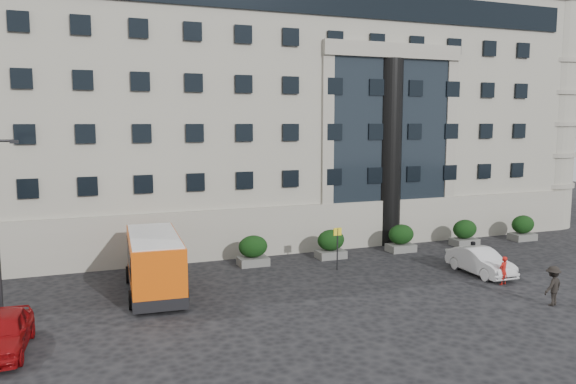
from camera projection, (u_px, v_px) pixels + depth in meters
name	position (u px, v px, depth m)	size (l,w,h in m)	color
ground	(278.00, 307.00, 26.44)	(120.00, 120.00, 0.00)	black
civic_building	(257.00, 118.00, 47.85)	(44.00, 24.00, 18.00)	#9A9788
entrance_column	(389.00, 153.00, 39.43)	(1.80, 1.80, 13.00)	black
hedge_a	(166.00, 258.00, 32.15)	(1.80, 1.26, 1.84)	#61615E
hedge_b	(253.00, 250.00, 33.98)	(1.80, 1.26, 1.84)	#61615E
hedge_c	(331.00, 244.00, 35.82)	(1.80, 1.26, 1.84)	#61615E
hedge_d	(401.00, 238.00, 37.66)	(1.80, 1.26, 1.84)	#61615E
hedge_e	(465.00, 233.00, 39.49)	(1.80, 1.26, 1.84)	#61615E
hedge_f	(523.00, 228.00, 41.33)	(1.80, 1.26, 1.84)	#61615E
bus_stop_sign	(337.00, 241.00, 32.81)	(0.50, 0.08, 2.52)	#262628
minibus	(154.00, 261.00, 28.40)	(3.04, 7.32, 3.00)	#DC500A
parked_car_a	(2.00, 333.00, 21.07)	(1.85, 4.59, 1.56)	maroon
parked_car_d	(33.00, 244.00, 37.14)	(2.20, 4.78, 1.33)	black
white_taxi	(480.00, 261.00, 32.05)	(1.58, 4.53, 1.49)	silver
pedestrian_a	(503.00, 271.00, 29.97)	(0.56, 0.37, 1.54)	#AA1611
pedestrian_b	(472.00, 254.00, 33.61)	(0.77, 0.60, 1.58)	black
pedestrian_c	(553.00, 286.00, 26.54)	(1.23, 0.71, 1.91)	black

